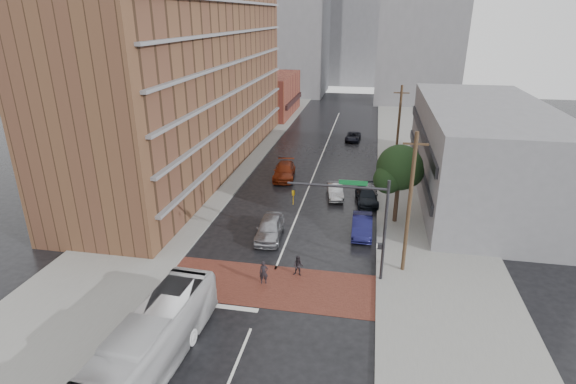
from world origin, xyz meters
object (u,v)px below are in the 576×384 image
at_px(car_travel_a, 270,228).
at_px(suv_travel, 353,137).
at_px(pedestrian_a, 264,273).
at_px(car_travel_b, 335,191).
at_px(transit_bus, 151,344).
at_px(car_parked_mid, 367,196).
at_px(pedestrian_b, 298,266).
at_px(car_parked_near, 362,226).
at_px(car_parked_far, 368,194).
at_px(car_travel_c, 284,171).

distance_m(car_travel_a, suv_travel, 31.74).
relative_size(pedestrian_a, car_travel_b, 0.40).
xyz_separation_m(transit_bus, car_travel_a, (2.58, 15.12, -0.68)).
distance_m(suv_travel, car_parked_mid, 22.71).
bearing_deg(car_travel_b, pedestrian_a, -111.30).
height_order(transit_bus, pedestrian_b, transit_bus).
relative_size(car_parked_near, car_parked_far, 1.03).
relative_size(car_travel_b, car_parked_mid, 0.85).
height_order(car_travel_a, car_travel_b, car_travel_a).
distance_m(transit_bus, suv_travel, 47.08).
bearing_deg(car_parked_far, transit_bus, -113.81).
xyz_separation_m(pedestrian_b, car_parked_mid, (4.26, 13.90, -0.03)).
xyz_separation_m(car_travel_b, car_parked_far, (3.20, -0.48, 0.09)).
height_order(pedestrian_b, car_parked_far, car_parked_far).
relative_size(car_travel_c, car_parked_mid, 1.13).
relative_size(car_parked_near, car_parked_mid, 0.96).
bearing_deg(car_travel_b, transit_bus, -115.50).
height_order(transit_bus, car_travel_b, transit_bus).
bearing_deg(car_parked_near, car_parked_far, 85.94).
xyz_separation_m(car_travel_b, car_parked_near, (2.87, -7.54, 0.09)).
distance_m(pedestrian_a, car_travel_c, 20.80).
bearing_deg(car_parked_near, suv_travel, 93.08).
relative_size(transit_bus, car_travel_b, 2.69).
xyz_separation_m(pedestrian_a, car_travel_b, (3.28, 16.08, -0.14)).
bearing_deg(car_parked_far, pedestrian_b, -108.22).
relative_size(transit_bus, car_parked_mid, 2.28).
bearing_deg(transit_bus, pedestrian_b, 63.18).
distance_m(transit_bus, car_travel_a, 15.36).
height_order(pedestrian_b, car_parked_mid, pedestrian_b).
distance_m(pedestrian_b, car_travel_c, 19.82).
bearing_deg(pedestrian_b, pedestrian_a, -143.29).
distance_m(pedestrian_a, car_parked_near, 10.52).
bearing_deg(car_parked_near, car_travel_c, 124.80).
height_order(pedestrian_b, car_travel_a, car_travel_a).
distance_m(car_travel_a, car_parked_mid, 11.50).
xyz_separation_m(transit_bus, car_travel_b, (6.95, 24.68, -0.85)).
xyz_separation_m(pedestrian_b, car_travel_a, (-3.18, 5.13, 0.12)).
height_order(pedestrian_a, suv_travel, pedestrian_a).
distance_m(pedestrian_b, car_parked_near, 8.22).
bearing_deg(car_travel_b, car_travel_c, 132.98).
height_order(car_travel_a, car_parked_mid, car_travel_a).
height_order(car_parked_near, car_parked_mid, car_parked_near).
height_order(suv_travel, car_parked_mid, car_parked_mid).
xyz_separation_m(car_travel_a, suv_travel, (4.95, 31.35, -0.26)).
distance_m(car_travel_a, car_parked_far, 11.82).
bearing_deg(car_parked_near, pedestrian_a, -127.20).
xyz_separation_m(car_travel_b, suv_travel, (0.58, 21.79, -0.09)).
bearing_deg(transit_bus, car_travel_b, 77.43).
relative_size(car_travel_a, suv_travel, 1.18).
distance_m(transit_bus, car_parked_far, 26.26).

